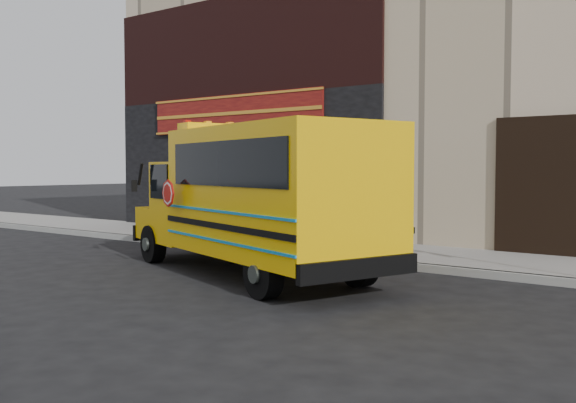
# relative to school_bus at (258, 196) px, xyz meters

# --- Properties ---
(ground) EXTENTS (120.00, 120.00, 0.00)m
(ground) POSITION_rel_school_bus_xyz_m (-0.30, -0.15, -1.51)
(ground) COLOR black
(ground) RESTS_ON ground
(curb) EXTENTS (40.00, 0.20, 0.15)m
(curb) POSITION_rel_school_bus_xyz_m (-0.30, 2.45, -1.43)
(curb) COLOR gray
(curb) RESTS_ON ground
(sidewalk) EXTENTS (40.00, 3.00, 0.15)m
(sidewalk) POSITION_rel_school_bus_xyz_m (-0.30, 3.95, -1.43)
(sidewalk) COLOR gray
(sidewalk) RESTS_ON ground
(building) EXTENTS (20.00, 10.70, 12.00)m
(building) POSITION_rel_school_bus_xyz_m (-0.35, 10.31, 4.62)
(building) COLOR beige
(building) RESTS_ON sidewalk
(school_bus) EXTENTS (7.21, 4.35, 2.92)m
(school_bus) POSITION_rel_school_bus_xyz_m (0.00, 0.00, 0.00)
(school_bus) COLOR black
(school_bus) RESTS_ON ground
(bicycle) EXTENTS (1.91, 0.81, 1.11)m
(bicycle) POSITION_rel_school_bus_xyz_m (-0.94, 0.81, -0.95)
(bicycle) COLOR black
(bicycle) RESTS_ON ground
(cyclist) EXTENTS (0.50, 0.68, 1.71)m
(cyclist) POSITION_rel_school_bus_xyz_m (-0.94, 0.84, -0.65)
(cyclist) COLOR black
(cyclist) RESTS_ON ground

